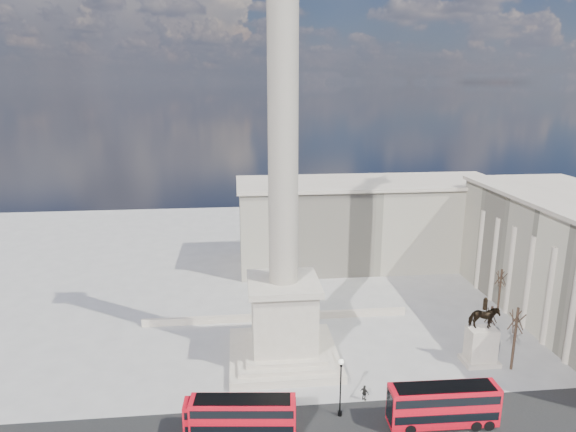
% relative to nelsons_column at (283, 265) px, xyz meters
% --- Properties ---
extents(ground, '(180.00, 180.00, 0.00)m').
position_rel_nelsons_column_xyz_m(ground, '(0.00, -5.00, -12.92)').
color(ground, '#A29F99').
rests_on(ground, ground).
extents(asphalt_road, '(120.00, 9.00, 0.01)m').
position_rel_nelsons_column_xyz_m(asphalt_road, '(5.00, -15.00, -12.91)').
color(asphalt_road, black).
rests_on(asphalt_road, ground).
extents(nelsons_column, '(14.00, 14.00, 49.85)m').
position_rel_nelsons_column_xyz_m(nelsons_column, '(0.00, 0.00, 0.00)').
color(nelsons_column, beige).
rests_on(nelsons_column, ground).
extents(balustrade_wall, '(40.00, 0.60, 1.10)m').
position_rel_nelsons_column_xyz_m(balustrade_wall, '(0.00, 11.00, -12.37)').
color(balustrade_wall, '#C0B29F').
rests_on(balustrade_wall, ground).
extents(building_northeast, '(51.00, 17.00, 16.60)m').
position_rel_nelsons_column_xyz_m(building_northeast, '(20.00, 35.00, -4.59)').
color(building_northeast, beige).
rests_on(building_northeast, ground).
extents(red_bus_a, '(10.84, 3.52, 4.32)m').
position_rel_nelsons_column_xyz_m(red_bus_a, '(-5.48, -14.93, -10.65)').
color(red_bus_a, red).
rests_on(red_bus_a, ground).
extents(red_bus_b, '(9.80, 2.72, 3.93)m').
position_rel_nelsons_column_xyz_m(red_bus_b, '(-6.57, -14.48, -10.85)').
color(red_bus_b, red).
rests_on(red_bus_b, ground).
extents(red_bus_c, '(11.46, 2.93, 4.62)m').
position_rel_nelsons_column_xyz_m(red_bus_c, '(15.32, -15.37, -10.49)').
color(red_bus_c, red).
rests_on(red_bus_c, ground).
extents(victorian_lamp, '(0.58, 0.58, 6.79)m').
position_rel_nelsons_column_xyz_m(victorian_lamp, '(4.90, -12.69, -8.92)').
color(victorian_lamp, black).
rests_on(victorian_lamp, ground).
extents(equestrian_statue, '(4.41, 3.31, 9.08)m').
position_rel_nelsons_column_xyz_m(equestrian_statue, '(24.95, -3.90, -9.72)').
color(equestrian_statue, '#C0B29F').
rests_on(equestrian_statue, ground).
extents(bare_tree_near, '(2.01, 2.01, 8.78)m').
position_rel_nelsons_column_xyz_m(bare_tree_near, '(28.25, -5.75, -6.00)').
color(bare_tree_near, '#332319').
rests_on(bare_tree_near, ground).
extents(bare_tree_mid, '(1.84, 1.84, 6.97)m').
position_rel_nelsons_column_xyz_m(bare_tree_mid, '(27.31, -1.44, -7.42)').
color(bare_tree_mid, '#332319').
rests_on(bare_tree_mid, ground).
extents(bare_tree_far, '(1.82, 1.82, 7.44)m').
position_rel_nelsons_column_xyz_m(bare_tree_far, '(34.88, 10.38, -7.06)').
color(bare_tree_far, '#332319').
rests_on(bare_tree_far, ground).
extents(pedestrian_walking, '(0.73, 0.63, 1.69)m').
position_rel_nelsons_column_xyz_m(pedestrian_walking, '(13.55, -11.50, -12.07)').
color(pedestrian_walking, black).
rests_on(pedestrian_walking, ground).
extents(pedestrian_crossing, '(1.07, 1.12, 1.87)m').
position_rel_nelsons_column_xyz_m(pedestrian_crossing, '(8.23, -10.23, -11.98)').
color(pedestrian_crossing, black).
rests_on(pedestrian_crossing, ground).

